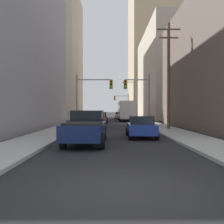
# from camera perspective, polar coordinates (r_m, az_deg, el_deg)

# --- Properties ---
(ground_plane) EXTENTS (400.00, 400.00, 0.00)m
(ground_plane) POSITION_cam_1_polar(r_m,az_deg,el_deg) (6.30, 2.65, -17.37)
(ground_plane) COLOR black
(sidewalk_left) EXTENTS (2.84, 160.00, 0.15)m
(sidewalk_left) POSITION_cam_1_polar(r_m,az_deg,el_deg) (56.21, -5.15, -1.41)
(sidewalk_left) COLOR #9E9E99
(sidewalk_left) RESTS_ON ground
(sidewalk_right) EXTENTS (2.84, 160.00, 0.15)m
(sidewalk_right) POSITION_cam_1_polar(r_m,az_deg,el_deg) (56.27, 4.99, -1.41)
(sidewalk_right) COLOR #9E9E99
(sidewalk_right) RESTS_ON ground
(city_bus) EXTENTS (2.67, 11.50, 3.40)m
(city_bus) POSITION_cam_1_polar(r_m,az_deg,el_deg) (44.14, 3.20, 0.48)
(city_bus) COLOR silver
(city_bus) RESTS_ON ground
(pickup_truck_navy) EXTENTS (2.20, 5.47, 1.90)m
(pickup_truck_navy) POSITION_cam_1_polar(r_m,az_deg,el_deg) (14.00, -6.00, -3.61)
(pickup_truck_navy) COLOR #141E4C
(pickup_truck_navy) RESTS_ON ground
(sedan_blue) EXTENTS (1.95, 4.26, 1.52)m
(sedan_blue) POSITION_cam_1_polar(r_m,az_deg,el_deg) (17.19, 6.78, -3.39)
(sedan_blue) COLOR navy
(sedan_blue) RESTS_ON ground
(sedan_maroon) EXTENTS (1.96, 4.27, 1.52)m
(sedan_maroon) POSITION_cam_1_polar(r_m,az_deg,el_deg) (26.70, -3.49, -2.01)
(sedan_maroon) COLOR maroon
(sedan_maroon) RESTS_ON ground
(sedan_red) EXTENTS (1.95, 4.24, 1.52)m
(sedan_red) POSITION_cam_1_polar(r_m,az_deg,el_deg) (36.53, -2.52, -1.34)
(sedan_red) COLOR maroon
(sedan_red) RESTS_ON ground
(sedan_green) EXTENTS (1.95, 4.25, 1.52)m
(sedan_green) POSITION_cam_1_polar(r_m,az_deg,el_deg) (48.54, -2.17, -0.89)
(sedan_green) COLOR #195938
(sedan_green) RESTS_ON ground
(sedan_silver) EXTENTS (1.95, 4.23, 1.52)m
(sedan_silver) POSITION_cam_1_polar(r_m,az_deg,el_deg) (53.29, 1.71, -0.77)
(sedan_silver) COLOR #B7BABF
(sedan_silver) RESTS_ON ground
(traffic_signal_near_left) EXTENTS (4.20, 0.44, 6.00)m
(traffic_signal_near_left) POSITION_cam_1_polar(r_m,az_deg,el_deg) (28.16, -4.54, 4.82)
(traffic_signal_near_left) COLOR gray
(traffic_signal_near_left) RESTS_ON ground
(traffic_signal_near_right) EXTENTS (3.01, 0.44, 6.00)m
(traffic_signal_near_right) POSITION_cam_1_polar(r_m,az_deg,el_deg) (28.27, 6.15, 4.68)
(traffic_signal_near_right) COLOR gray
(traffic_signal_near_right) RESTS_ON ground
(traffic_signal_far_right) EXTENTS (3.65, 0.44, 6.00)m
(traffic_signal_far_right) POSITION_cam_1_polar(r_m,az_deg,el_deg) (60.58, 2.36, 2.47)
(traffic_signal_far_right) COLOR gray
(traffic_signal_far_right) RESTS_ON ground
(utility_pole_right) EXTENTS (2.20, 0.28, 10.21)m
(utility_pole_right) POSITION_cam_1_polar(r_m,az_deg,el_deg) (24.18, 13.07, 8.68)
(utility_pole_right) COLOR brown
(utility_pole_right) RESTS_ON ground
(street_lamp_right) EXTENTS (2.31, 0.32, 7.50)m
(street_lamp_right) POSITION_cam_1_polar(r_m,az_deg,el_deg) (47.31, 4.71, 3.63)
(street_lamp_right) COLOR gray
(street_lamp_right) RESTS_ON ground
(building_left_mid_office) EXTENTS (21.54, 19.01, 29.07)m
(building_left_mid_office) POSITION_cam_1_polar(r_m,az_deg,el_deg) (60.49, -18.28, 12.48)
(building_left_mid_office) COLOR #B7A893
(building_left_mid_office) RESTS_ON ground
(building_right_mid_block) EXTENTS (23.39, 28.48, 20.21)m
(building_right_mid_block) POSITION_cam_1_polar(r_m,az_deg,el_deg) (61.36, 18.61, 8.11)
(building_right_mid_block) COLOR #B7A893
(building_right_mid_block) RESTS_ON ground
(building_right_far_highrise) EXTENTS (21.34, 27.62, 61.57)m
(building_right_far_highrise) POSITION_cam_1_polar(r_m,az_deg,el_deg) (100.95, 10.70, 17.08)
(building_right_far_highrise) COLOR tan
(building_right_far_highrise) RESTS_ON ground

